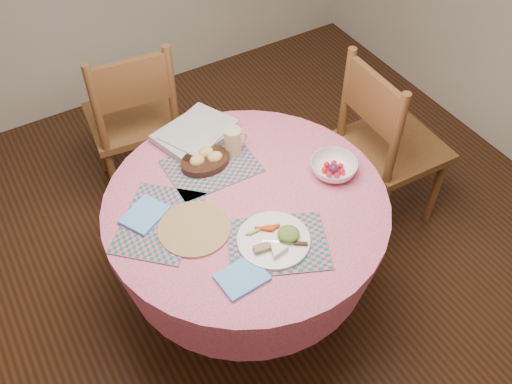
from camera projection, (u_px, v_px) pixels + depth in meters
ground at (248, 297)px, 2.99m from camera, size 4.00×4.00×0.00m
dining_table at (247, 230)px, 2.59m from camera, size 1.24×1.24×0.75m
chair_right at (386, 143)px, 3.00m from camera, size 0.48×0.50×1.06m
chair_back at (134, 118)px, 3.15m from camera, size 0.53×0.51×1.04m
placemat_front at (278, 244)px, 2.28m from camera, size 0.49×0.44×0.01m
placemat_left at (159, 222)px, 2.36m from camera, size 0.49×0.50×0.01m
placemat_back at (212, 166)px, 2.59m from camera, size 0.41×0.31×0.01m
wicker_trivet at (194, 229)px, 2.33m from camera, size 0.30×0.30×0.01m
napkin_near at (242, 277)px, 2.17m from camera, size 0.19×0.15×0.01m
napkin_far at (145, 215)px, 2.37m from camera, size 0.22×0.21×0.01m
dinner_plate at (276, 239)px, 2.28m from camera, size 0.30×0.30×0.05m
bread_bowl at (205, 160)px, 2.58m from camera, size 0.23×0.23×0.08m
latte_mug at (233, 141)px, 2.60m from camera, size 0.12×0.08×0.13m
fruit_bowl at (334, 168)px, 2.54m from camera, size 0.22×0.22×0.07m
newspaper_stack at (196, 133)px, 2.71m from camera, size 0.42×0.36×0.04m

